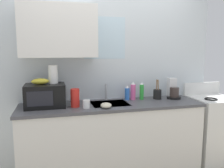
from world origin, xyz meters
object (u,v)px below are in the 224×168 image
object	(u,v)px
dish_soap_bottle_blue	(127,93)
mug_white	(86,104)
stove_range	(211,128)
utensil_crock	(157,94)
dish_soap_bottle_pink	(133,91)
small_bowl	(106,105)
coffee_maker	(173,91)
cereal_canister	(75,98)
dish_soap_bottle_green	(142,91)
paper_towel_roll	(53,74)
microwave	(45,96)
banana_bunch	(40,81)

from	to	relation	value
dish_soap_bottle_blue	mug_white	world-z (taller)	dish_soap_bottle_blue
stove_range	utensil_crock	bearing A→B (deg)	171.83
dish_soap_bottle_pink	small_bowl	xyz separation A→B (m)	(-0.46, -0.37, -0.08)
coffee_maker	small_bowl	distance (m)	1.07
stove_range	cereal_canister	distance (m)	2.02
coffee_maker	dish_soap_bottle_green	distance (m)	0.45
dish_soap_bottle_green	cereal_canister	distance (m)	0.94
paper_towel_roll	microwave	bearing A→B (deg)	-152.83
paper_towel_roll	small_bowl	world-z (taller)	paper_towel_roll
banana_bunch	dish_soap_bottle_green	world-z (taller)	banana_bunch
banana_bunch	dish_soap_bottle_green	size ratio (longest dim) A/B	0.83
microwave	dish_soap_bottle_blue	size ratio (longest dim) A/B	2.34
dish_soap_bottle_green	utensil_crock	distance (m)	0.23
paper_towel_roll	mug_white	xyz separation A→B (m)	(0.36, -0.24, -0.33)
dish_soap_bottle_green	banana_bunch	bearing A→B (deg)	-175.84
banana_bunch	mug_white	size ratio (longest dim) A/B	2.11
dish_soap_bottle_blue	cereal_canister	bearing A→B (deg)	-162.40
microwave	paper_towel_roll	distance (m)	0.27
microwave	small_bowl	xyz separation A→B (m)	(0.68, -0.25, -0.10)
dish_soap_bottle_pink	cereal_canister	size ratio (longest dim) A/B	1.12
banana_bunch	dish_soap_bottle_blue	xyz separation A→B (m)	(1.11, 0.13, -0.21)
banana_bunch	small_bowl	distance (m)	0.82
banana_bunch	mug_white	bearing A→B (deg)	-20.42
stove_range	banana_bunch	xyz separation A→B (m)	(-2.34, 0.05, 0.75)
coffee_maker	mug_white	bearing A→B (deg)	-168.72
dish_soap_bottle_blue	dish_soap_bottle_green	world-z (taller)	dish_soap_bottle_green
dish_soap_bottle_pink	banana_bunch	bearing A→B (deg)	-174.44
utensil_crock	cereal_canister	bearing A→B (deg)	-171.50
paper_towel_roll	utensil_crock	size ratio (longest dim) A/B	0.81
paper_towel_roll	dish_soap_bottle_green	world-z (taller)	paper_towel_roll
dish_soap_bottle_pink	utensil_crock	bearing A→B (deg)	-7.79
banana_bunch	paper_towel_roll	world-z (taller)	paper_towel_roll
cereal_canister	mug_white	world-z (taller)	cereal_canister
stove_range	dish_soap_bottle_blue	xyz separation A→B (m)	(-1.22, 0.17, 0.53)
utensil_crock	coffee_maker	bearing A→B (deg)	-2.86
stove_range	mug_white	world-z (taller)	stove_range
coffee_maker	dish_soap_bottle_green	size ratio (longest dim) A/B	1.16
paper_towel_roll	mug_white	size ratio (longest dim) A/B	2.32
microwave	paper_towel_roll	world-z (taller)	paper_towel_roll
paper_towel_roll	utensil_crock	world-z (taller)	paper_towel_roll
mug_white	utensil_crock	world-z (taller)	utensil_crock
banana_bunch	paper_towel_roll	size ratio (longest dim) A/B	0.91
dish_soap_bottle_blue	dish_soap_bottle_green	size ratio (longest dim) A/B	0.82
coffee_maker	dish_soap_bottle_pink	xyz separation A→B (m)	(-0.57, 0.06, 0.01)
dish_soap_bottle_pink	microwave	bearing A→B (deg)	-174.12
dish_soap_bottle_pink	dish_soap_bottle_blue	bearing A→B (deg)	170.86
mug_white	dish_soap_bottle_blue	bearing A→B (deg)	27.96
stove_range	dish_soap_bottle_blue	bearing A→B (deg)	171.87
stove_range	dish_soap_bottle_green	distance (m)	1.18
dish_soap_bottle_blue	coffee_maker	bearing A→B (deg)	-6.21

